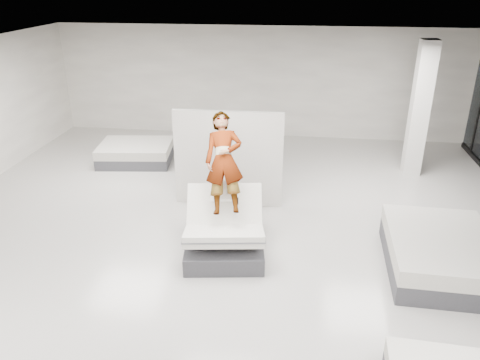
{
  "coord_description": "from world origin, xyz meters",
  "views": [
    {
      "loc": [
        1.25,
        -6.63,
        4.52
      ],
      "look_at": [
        0.19,
        1.26,
        1.0
      ],
      "focal_mm": 35.0,
      "sensor_mm": 36.0,
      "label": 1
    }
  ],
  "objects_px": {
    "hero_bed": "(225,232)",
    "remote": "(237,201)",
    "person": "(224,180)",
    "flat_bed_left_far": "(136,153)",
    "column": "(420,110)",
    "flat_bed_right_far": "(439,253)",
    "divider_panel": "(228,159)"
  },
  "relations": [
    {
      "from": "hero_bed",
      "to": "remote",
      "type": "bearing_deg",
      "value": 2.5
    },
    {
      "from": "remote",
      "to": "hero_bed",
      "type": "bearing_deg",
      "value": 174.18
    },
    {
      "from": "person",
      "to": "flat_bed_left_far",
      "type": "bearing_deg",
      "value": 121.1
    },
    {
      "from": "person",
      "to": "column",
      "type": "height_order",
      "value": "column"
    },
    {
      "from": "remote",
      "to": "flat_bed_left_far",
      "type": "xyz_separation_m",
      "value": [
        -3.21,
        3.89,
        -0.73
      ]
    },
    {
      "from": "flat_bed_right_far",
      "to": "column",
      "type": "bearing_deg",
      "value": 85.04
    },
    {
      "from": "person",
      "to": "remote",
      "type": "bearing_deg",
      "value": -57.85
    },
    {
      "from": "column",
      "to": "hero_bed",
      "type": "bearing_deg",
      "value": -134.25
    },
    {
      "from": "remote",
      "to": "divider_panel",
      "type": "relative_size",
      "value": 0.06
    },
    {
      "from": "person",
      "to": "divider_panel",
      "type": "relative_size",
      "value": 0.81
    },
    {
      "from": "flat_bed_right_far",
      "to": "person",
      "type": "bearing_deg",
      "value": 173.0
    },
    {
      "from": "hero_bed",
      "to": "divider_panel",
      "type": "height_order",
      "value": "divider_panel"
    },
    {
      "from": "hero_bed",
      "to": "flat_bed_left_far",
      "type": "relative_size",
      "value": 0.99
    },
    {
      "from": "person",
      "to": "flat_bed_left_far",
      "type": "relative_size",
      "value": 0.92
    },
    {
      "from": "divider_panel",
      "to": "column",
      "type": "xyz_separation_m",
      "value": [
        4.18,
        2.27,
        0.58
      ]
    },
    {
      "from": "remote",
      "to": "flat_bed_right_far",
      "type": "distance_m",
      "value": 3.46
    },
    {
      "from": "person",
      "to": "divider_panel",
      "type": "distance_m",
      "value": 1.5
    },
    {
      "from": "hero_bed",
      "to": "person",
      "type": "bearing_deg",
      "value": 98.32
    },
    {
      "from": "divider_panel",
      "to": "flat_bed_left_far",
      "type": "height_order",
      "value": "divider_panel"
    },
    {
      "from": "hero_bed",
      "to": "divider_panel",
      "type": "bearing_deg",
      "value": 96.68
    },
    {
      "from": "flat_bed_right_far",
      "to": "flat_bed_left_far",
      "type": "relative_size",
      "value": 1.14
    },
    {
      "from": "hero_bed",
      "to": "flat_bed_right_far",
      "type": "distance_m",
      "value": 3.61
    },
    {
      "from": "person",
      "to": "flat_bed_left_far",
      "type": "height_order",
      "value": "person"
    },
    {
      "from": "flat_bed_left_far",
      "to": "divider_panel",
      "type": "bearing_deg",
      "value": -37.02
    },
    {
      "from": "flat_bed_left_far",
      "to": "hero_bed",
      "type": "bearing_deg",
      "value": -52.55
    },
    {
      "from": "remote",
      "to": "flat_bed_right_far",
      "type": "relative_size",
      "value": 0.06
    },
    {
      "from": "remote",
      "to": "divider_panel",
      "type": "bearing_deg",
      "value": 95.21
    },
    {
      "from": "flat_bed_right_far",
      "to": "column",
      "type": "height_order",
      "value": "column"
    },
    {
      "from": "remote",
      "to": "column",
      "type": "xyz_separation_m",
      "value": [
        3.75,
        4.07,
        0.62
      ]
    },
    {
      "from": "divider_panel",
      "to": "flat_bed_right_far",
      "type": "relative_size",
      "value": 1.0
    },
    {
      "from": "flat_bed_right_far",
      "to": "flat_bed_left_far",
      "type": "bearing_deg",
      "value": 148.61
    },
    {
      "from": "column",
      "to": "person",
      "type": "bearing_deg",
      "value": -136.96
    }
  ]
}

